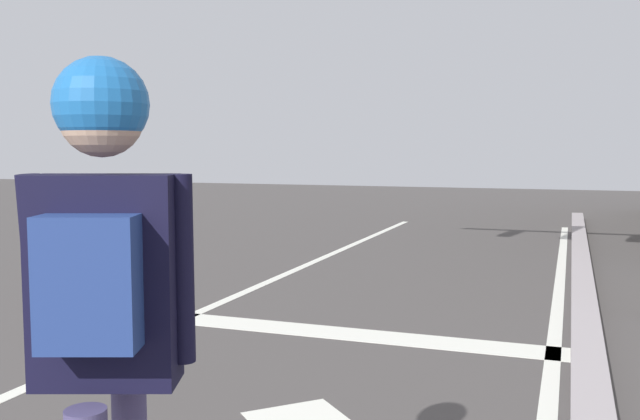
% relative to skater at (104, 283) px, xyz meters
% --- Properties ---
extents(lane_line_center, '(0.12, 20.00, 0.01)m').
position_rel_skater_xyz_m(lane_line_center, '(-2.20, 3.44, -1.24)').
color(lane_line_center, silver).
rests_on(lane_line_center, ground).
extents(lane_line_curbside, '(0.12, 20.00, 0.01)m').
position_rel_skater_xyz_m(lane_line_curbside, '(1.14, 3.44, -1.24)').
color(lane_line_curbside, silver).
rests_on(lane_line_curbside, ground).
extents(stop_bar, '(3.49, 0.40, 0.01)m').
position_rel_skater_xyz_m(stop_bar, '(-0.46, 4.07, -1.24)').
color(stop_bar, silver).
rests_on(stop_bar, ground).
extents(lane_arrow_head, '(0.71, 0.71, 0.01)m').
position_rel_skater_xyz_m(lane_arrow_head, '(-0.28, 2.15, -1.24)').
color(lane_arrow_head, silver).
rests_on(lane_arrow_head, ground).
extents(curb_strip, '(0.24, 24.00, 0.14)m').
position_rel_skater_xyz_m(curb_strip, '(1.39, 3.44, -1.17)').
color(curb_strip, '#A3999C').
rests_on(curb_strip, ground).
extents(skater, '(0.47, 0.64, 1.79)m').
position_rel_skater_xyz_m(skater, '(0.00, 0.00, 0.00)').
color(skater, '#443E66').
rests_on(skater, skateboard).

